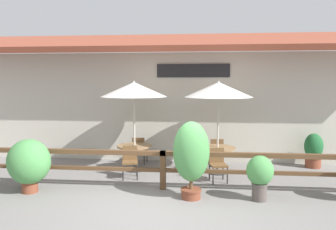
{
  "coord_description": "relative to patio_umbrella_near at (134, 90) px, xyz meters",
  "views": [
    {
      "loc": [
        0.88,
        -6.76,
        2.62
      ],
      "look_at": [
        0.07,
        1.64,
        1.78
      ],
      "focal_mm": 35.0,
      "sensor_mm": 36.0,
      "label": 1
    }
  ],
  "objects": [
    {
      "name": "patio_railing",
      "position": [
        1.04,
        -1.64,
        -1.72
      ],
      "size": [
        10.4,
        0.14,
        0.95
      ],
      "color": "brown",
      "rests_on": "ground"
    },
    {
      "name": "chair_middle_wallside",
      "position": [
        2.45,
        0.75,
        -1.92
      ],
      "size": [
        0.46,
        0.46,
        0.88
      ],
      "rotation": [
        0.0,
        0.0,
        3.25
      ],
      "color": "brown",
      "rests_on": "ground"
    },
    {
      "name": "ground_plane",
      "position": [
        1.04,
        -2.69,
        -2.41
      ],
      "size": [
        60.0,
        60.0,
        0.0
      ],
      "primitive_type": "plane",
      "color": "slate"
    },
    {
      "name": "chair_near_wallside",
      "position": [
        -0.0,
        0.78,
        -1.92
      ],
      "size": [
        0.45,
        0.45,
        0.88
      ],
      "rotation": [
        0.0,
        0.0,
        3.06
      ],
      "color": "brown",
      "rests_on": "ground"
    },
    {
      "name": "building_facade",
      "position": [
        1.04,
        1.42,
        -0.25
      ],
      "size": [
        14.28,
        1.49,
        4.23
      ],
      "color": "#BCB7A8",
      "rests_on": "ground"
    },
    {
      "name": "potted_plant_corner_fern",
      "position": [
        3.26,
        -2.21,
        -1.82
      ],
      "size": [
        0.59,
        0.54,
        1.01
      ],
      "color": "#564C47",
      "rests_on": "ground"
    },
    {
      "name": "chair_middle_streetside",
      "position": [
        2.41,
        -0.86,
        -1.92
      ],
      "size": [
        0.5,
        0.5,
        0.88
      ],
      "rotation": [
        0.0,
        0.0,
        0.23
      ],
      "color": "brown",
      "rests_on": "ground"
    },
    {
      "name": "potted_plant_broad_leaf",
      "position": [
        1.74,
        -2.23,
        -1.39
      ],
      "size": [
        0.82,
        0.74,
        1.76
      ],
      "color": "brown",
      "rests_on": "ground"
    },
    {
      "name": "patio_umbrella_middle",
      "position": [
        2.45,
        -0.05,
        0.0
      ],
      "size": [
        1.94,
        1.94,
        2.67
      ],
      "color": "#B7B2A8",
      "rests_on": "ground"
    },
    {
      "name": "dining_table_middle",
      "position": [
        2.45,
        -0.05,
        -1.8
      ],
      "size": [
        1.03,
        1.03,
        0.76
      ],
      "color": "olive",
      "rests_on": "ground"
    },
    {
      "name": "patio_umbrella_near",
      "position": [
        0.0,
        0.0,
        0.0
      ],
      "size": [
        1.94,
        1.94,
        2.67
      ],
      "color": "#B7B2A8",
      "rests_on": "ground"
    },
    {
      "name": "dining_table_near",
      "position": [
        -0.0,
        0.0,
        -1.8
      ],
      "size": [
        1.03,
        1.03,
        0.76
      ],
      "color": "olive",
      "rests_on": "ground"
    },
    {
      "name": "potted_plant_tall_tropical",
      "position": [
        5.43,
        0.86,
        -1.87
      ],
      "size": [
        0.56,
        0.5,
        1.06
      ],
      "color": "brown",
      "rests_on": "ground"
    },
    {
      "name": "chair_near_streetside",
      "position": [
        0.03,
        -0.78,
        -1.92
      ],
      "size": [
        0.5,
        0.5,
        0.88
      ],
      "rotation": [
        0.0,
        0.0,
        0.22
      ],
      "color": "brown",
      "rests_on": "ground"
    },
    {
      "name": "potted_plant_entrance_palm",
      "position": [
        -2.11,
        -2.18,
        -1.69
      ],
      "size": [
        1.02,
        0.91,
        1.29
      ],
      "color": "brown",
      "rests_on": "ground"
    }
  ]
}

